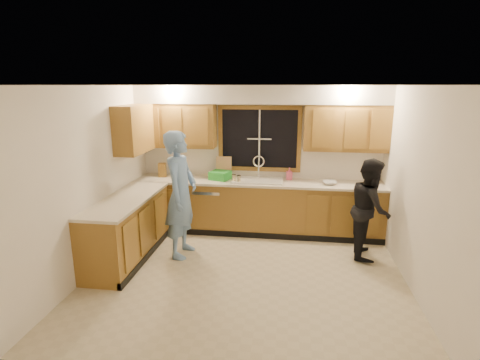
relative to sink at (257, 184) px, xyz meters
name	(u,v)px	position (x,y,z in m)	size (l,w,h in m)	color
floor	(246,276)	(0.00, -1.60, -0.86)	(4.20, 4.20, 0.00)	beige
ceiling	(246,85)	(0.00, -1.60, 1.64)	(4.20, 4.20, 0.00)	silver
wall_back	(259,159)	(0.00, 0.30, 0.39)	(4.20, 4.20, 0.00)	white
wall_left	(91,181)	(-2.10, -1.60, 0.39)	(3.80, 3.80, 0.00)	white
wall_right	(420,193)	(2.10, -1.60, 0.39)	(3.80, 3.80, 0.00)	white
base_cabinets_back	(257,208)	(0.00, 0.00, -0.42)	(4.20, 0.60, 0.88)	olive
base_cabinets_left	(128,229)	(-1.80, -1.25, -0.42)	(0.60, 1.90, 0.88)	olive
countertop_back	(257,182)	(0.00, -0.02, 0.04)	(4.20, 0.63, 0.04)	beige
countertop_left	(126,199)	(-1.79, -1.25, 0.04)	(0.63, 1.90, 0.04)	beige
upper_cabinets_left	(177,126)	(-1.43, 0.13, 0.96)	(1.35, 0.33, 0.75)	olive
upper_cabinets_right	(346,128)	(1.43, 0.13, 0.96)	(1.35, 0.33, 0.75)	olive
upper_cabinets_return	(134,129)	(-1.94, -0.48, 0.96)	(0.33, 0.90, 0.75)	olive
soffit	(259,95)	(0.00, 0.12, 1.49)	(4.20, 0.35, 0.30)	beige
window_frame	(259,139)	(0.00, 0.29, 0.74)	(1.44, 0.03, 1.14)	black
sink	(257,184)	(0.00, 0.00, 0.00)	(0.86, 0.52, 0.57)	silver
dishwasher	(209,207)	(-0.85, -0.01, -0.45)	(0.60, 0.56, 0.82)	white
stove	(110,244)	(-1.80, -1.82, -0.41)	(0.58, 0.75, 0.90)	white
man	(181,195)	(-1.03, -1.05, 0.08)	(0.69, 0.45, 1.88)	#6A91C8
woman	(370,208)	(1.73, -0.71, -0.12)	(0.72, 0.56, 1.48)	black
knife_block	(162,170)	(-1.70, 0.07, 0.18)	(0.13, 0.11, 0.24)	olive
cutting_board	(224,167)	(-0.62, 0.22, 0.24)	(0.27, 0.02, 0.36)	tan
dish_crate	(220,175)	(-0.65, 0.02, 0.13)	(0.31, 0.29, 0.15)	green
soap_bottle	(289,174)	(0.53, 0.16, 0.16)	(0.10, 0.10, 0.21)	#F15B84
bowl	(330,183)	(1.20, -0.07, 0.08)	(0.23, 0.23, 0.06)	silver
can_left	(234,178)	(-0.38, -0.16, 0.12)	(0.07, 0.07, 0.13)	beige
can_right	(239,179)	(-0.29, -0.20, 0.12)	(0.07, 0.07, 0.13)	beige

